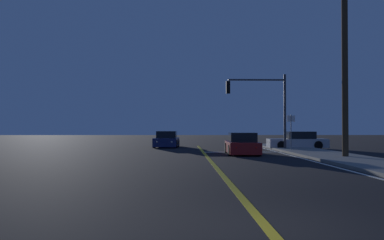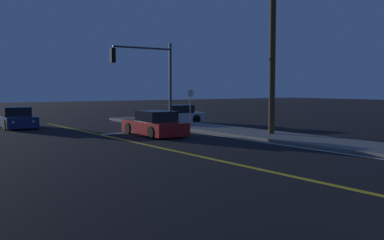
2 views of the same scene
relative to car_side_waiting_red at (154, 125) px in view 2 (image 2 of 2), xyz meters
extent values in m
cube|color=slate|center=(4.57, -7.56, -0.51)|extent=(3.20, 40.19, 0.15)
cube|color=gold|center=(-2.29, -7.56, -0.58)|extent=(0.20, 37.96, 0.01)
cube|color=silver|center=(2.72, -7.56, -0.58)|extent=(0.16, 37.96, 0.01)
cube|color=silver|center=(0.34, 2.11, -0.58)|extent=(5.27, 0.50, 0.01)
cube|color=maroon|center=(0.00, 0.06, -0.14)|extent=(1.97, 4.54, 0.68)
cube|color=black|center=(-0.01, -0.20, 0.46)|extent=(1.63, 2.12, 0.60)
cylinder|color=black|center=(-0.80, 1.48, -0.26)|extent=(0.24, 0.65, 0.64)
cylinder|color=black|center=(0.90, 1.42, -0.26)|extent=(0.24, 0.65, 0.64)
cylinder|color=black|center=(-0.89, -1.29, -0.26)|extent=(0.24, 0.65, 0.64)
cylinder|color=black|center=(0.80, -1.35, -0.26)|extent=(0.24, 0.65, 0.64)
sphere|color=#FFF4CC|center=(-0.48, 2.26, -0.06)|extent=(0.18, 0.18, 0.18)
sphere|color=#FFF4CC|center=(0.64, 2.23, -0.06)|extent=(0.18, 0.18, 0.18)
sphere|color=red|center=(-0.64, -2.11, -0.06)|extent=(0.14, 0.14, 0.14)
sphere|color=red|center=(0.49, -2.15, -0.06)|extent=(0.14, 0.14, 0.14)
cube|color=navy|center=(-4.99, 9.10, -0.14)|extent=(2.09, 4.37, 0.68)
cube|color=black|center=(-4.98, 9.35, 0.46)|extent=(1.71, 2.05, 0.60)
cylinder|color=black|center=(-4.18, 7.73, -0.26)|extent=(0.25, 0.65, 0.64)
cylinder|color=black|center=(-5.93, 7.81, -0.26)|extent=(0.25, 0.65, 0.64)
cylinder|color=black|center=(-4.05, 10.38, -0.26)|extent=(0.25, 0.65, 0.64)
sphere|color=#FFF4CC|center=(-4.51, 6.99, -0.06)|extent=(0.18, 0.18, 0.18)
sphere|color=#FFF4CC|center=(-5.67, 7.05, -0.06)|extent=(0.18, 0.18, 0.18)
sphere|color=red|center=(-4.30, 11.15, -0.06)|extent=(0.14, 0.14, 0.14)
sphere|color=red|center=(-5.47, 11.21, -0.06)|extent=(0.14, 0.14, 0.14)
cube|color=#B2B5BA|center=(5.13, 6.11, -0.14)|extent=(4.49, 1.89, 0.68)
cube|color=black|center=(5.40, 6.11, 0.46)|extent=(2.09, 1.57, 0.60)
cylinder|color=black|center=(3.73, 5.34, -0.26)|extent=(0.65, 0.24, 0.64)
cylinder|color=black|center=(3.78, 6.97, -0.26)|extent=(0.65, 0.24, 0.64)
cylinder|color=black|center=(6.48, 5.25, -0.26)|extent=(0.65, 0.24, 0.64)
cylinder|color=black|center=(6.53, 6.89, -0.26)|extent=(0.65, 0.24, 0.64)
sphere|color=#FFF4CC|center=(2.96, 5.63, -0.06)|extent=(0.18, 0.18, 0.18)
sphere|color=#FFF4CC|center=(2.99, 6.72, -0.06)|extent=(0.18, 0.18, 0.18)
sphere|color=red|center=(7.28, 5.50, -0.06)|extent=(0.14, 0.14, 0.14)
sphere|color=red|center=(7.32, 6.59, -0.06)|extent=(0.14, 0.14, 0.14)
cylinder|color=#38383D|center=(3.77, 4.41, 2.17)|extent=(0.18, 0.18, 5.51)
cylinder|color=#38383D|center=(1.70, 4.41, 4.53)|extent=(4.14, 0.12, 0.12)
cube|color=black|center=(-0.37, 4.41, 3.98)|extent=(0.28, 0.28, 0.90)
sphere|color=red|center=(-0.37, 4.41, 4.25)|extent=(0.22, 0.22, 0.22)
sphere|color=#4C2D05|center=(-0.37, 4.41, 3.98)|extent=(0.22, 0.22, 0.22)
sphere|color=#0A3814|center=(-0.37, 4.41, 3.71)|extent=(0.22, 0.22, 0.22)
cylinder|color=#42301E|center=(4.87, -3.93, 4.83)|extent=(0.32, 0.32, 10.82)
cylinder|color=slate|center=(3.47, 1.61, 0.66)|extent=(0.06, 0.06, 2.49)
cube|color=white|center=(3.47, 1.61, 1.66)|extent=(0.56, 0.14, 0.40)
camera|label=1|loc=(-3.71, -25.50, 1.10)|focal=38.80mm
camera|label=2|loc=(-11.92, -20.72, 1.98)|focal=41.42mm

